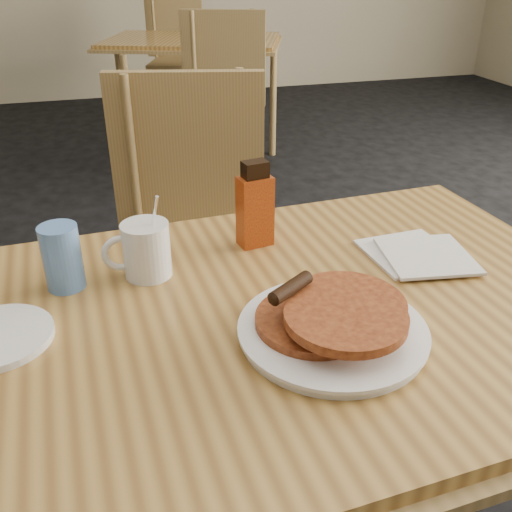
{
  "coord_description": "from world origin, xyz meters",
  "views": [
    {
      "loc": [
        -0.26,
        -0.76,
        1.27
      ],
      "look_at": [
        -0.03,
        0.03,
        0.83
      ],
      "focal_mm": 40.0,
      "sensor_mm": 36.0,
      "label": 1
    }
  ],
  "objects_px": {
    "blue_tumbler": "(62,257)",
    "chair_neighbor_far": "(178,46)",
    "chair_main_far": "(197,218)",
    "chair_neighbor_near": "(220,84)",
    "syrup_bottle": "(255,207)",
    "neighbor_table": "(192,45)",
    "main_table": "(280,328)",
    "pancake_plate": "(333,323)",
    "coffee_mug": "(145,249)"
  },
  "relations": [
    {
      "from": "blue_tumbler",
      "to": "chair_neighbor_far",
      "type": "bearing_deg",
      "value": 78.03
    },
    {
      "from": "chair_main_far",
      "to": "blue_tumbler",
      "type": "bearing_deg",
      "value": -106.28
    },
    {
      "from": "chair_neighbor_near",
      "to": "syrup_bottle",
      "type": "bearing_deg",
      "value": -80.37
    },
    {
      "from": "syrup_bottle",
      "to": "blue_tumbler",
      "type": "relative_size",
      "value": 1.49
    },
    {
      "from": "neighbor_table",
      "to": "chair_neighbor_near",
      "type": "height_order",
      "value": "chair_neighbor_near"
    },
    {
      "from": "main_table",
      "to": "pancake_plate",
      "type": "xyz_separation_m",
      "value": [
        0.05,
        -0.1,
        0.07
      ]
    },
    {
      "from": "chair_main_far",
      "to": "blue_tumbler",
      "type": "height_order",
      "value": "chair_main_far"
    },
    {
      "from": "chair_main_far",
      "to": "chair_neighbor_far",
      "type": "relative_size",
      "value": 0.99
    },
    {
      "from": "chair_neighbor_near",
      "to": "syrup_bottle",
      "type": "relative_size",
      "value": 5.76
    },
    {
      "from": "pancake_plate",
      "to": "chair_neighbor_near",
      "type": "bearing_deg",
      "value": 80.92
    },
    {
      "from": "coffee_mug",
      "to": "pancake_plate",
      "type": "bearing_deg",
      "value": -49.44
    },
    {
      "from": "main_table",
      "to": "blue_tumbler",
      "type": "relative_size",
      "value": 10.65
    },
    {
      "from": "coffee_mug",
      "to": "neighbor_table",
      "type": "bearing_deg",
      "value": 75.53
    },
    {
      "from": "main_table",
      "to": "syrup_bottle",
      "type": "bearing_deg",
      "value": 84.59
    },
    {
      "from": "syrup_bottle",
      "to": "pancake_plate",
      "type": "bearing_deg",
      "value": -94.91
    },
    {
      "from": "pancake_plate",
      "to": "coffee_mug",
      "type": "xyz_separation_m",
      "value": [
        -0.25,
        0.27,
        0.03
      ]
    },
    {
      "from": "neighbor_table",
      "to": "chair_main_far",
      "type": "relative_size",
      "value": 1.38
    },
    {
      "from": "chair_main_far",
      "to": "pancake_plate",
      "type": "xyz_separation_m",
      "value": [
        0.06,
        -0.84,
        0.19
      ]
    },
    {
      "from": "neighbor_table",
      "to": "chair_neighbor_far",
      "type": "distance_m",
      "value": 0.75
    },
    {
      "from": "main_table",
      "to": "chair_main_far",
      "type": "distance_m",
      "value": 0.75
    },
    {
      "from": "chair_neighbor_near",
      "to": "blue_tumbler",
      "type": "height_order",
      "value": "chair_neighbor_near"
    },
    {
      "from": "neighbor_table",
      "to": "syrup_bottle",
      "type": "relative_size",
      "value": 7.85
    },
    {
      "from": "main_table",
      "to": "chair_neighbor_near",
      "type": "height_order",
      "value": "chair_neighbor_near"
    },
    {
      "from": "chair_main_far",
      "to": "neighbor_table",
      "type": "bearing_deg",
      "value": 93.7
    },
    {
      "from": "chair_neighbor_near",
      "to": "pancake_plate",
      "type": "relative_size",
      "value": 3.44
    },
    {
      "from": "pancake_plate",
      "to": "chair_neighbor_far",
      "type": "bearing_deg",
      "value": 84.19
    },
    {
      "from": "neighbor_table",
      "to": "blue_tumbler",
      "type": "height_order",
      "value": "blue_tumbler"
    },
    {
      "from": "chair_neighbor_far",
      "to": "chair_neighbor_near",
      "type": "bearing_deg",
      "value": -70.38
    },
    {
      "from": "chair_main_far",
      "to": "blue_tumbler",
      "type": "distance_m",
      "value": 0.7
    },
    {
      "from": "chair_main_far",
      "to": "chair_neighbor_far",
      "type": "bearing_deg",
      "value": 95.75
    },
    {
      "from": "main_table",
      "to": "chair_main_far",
      "type": "height_order",
      "value": "chair_main_far"
    },
    {
      "from": "chair_neighbor_far",
      "to": "coffee_mug",
      "type": "xyz_separation_m",
      "value": [
        -0.66,
        -3.78,
        0.21
      ]
    },
    {
      "from": "neighbor_table",
      "to": "coffee_mug",
      "type": "xyz_separation_m",
      "value": [
        -0.64,
        -3.03,
        0.1
      ]
    },
    {
      "from": "chair_neighbor_far",
      "to": "syrup_bottle",
      "type": "height_order",
      "value": "chair_neighbor_far"
    },
    {
      "from": "coffee_mug",
      "to": "chair_neighbor_near",
      "type": "bearing_deg",
      "value": 71.48
    },
    {
      "from": "neighbor_table",
      "to": "chair_main_far",
      "type": "xyz_separation_m",
      "value": [
        -0.45,
        -2.46,
        -0.12
      ]
    },
    {
      "from": "chair_neighbor_near",
      "to": "pancake_plate",
      "type": "distance_m",
      "value": 2.6
    },
    {
      "from": "chair_main_far",
      "to": "chair_neighbor_near",
      "type": "bearing_deg",
      "value": 88.95
    },
    {
      "from": "chair_neighbor_far",
      "to": "pancake_plate",
      "type": "distance_m",
      "value": 4.07
    },
    {
      "from": "neighbor_table",
      "to": "coffee_mug",
      "type": "distance_m",
      "value": 3.1
    },
    {
      "from": "coffee_mug",
      "to": "syrup_bottle",
      "type": "bearing_deg",
      "value": 13.49
    },
    {
      "from": "neighbor_table",
      "to": "chair_main_far",
      "type": "height_order",
      "value": "chair_main_far"
    },
    {
      "from": "syrup_bottle",
      "to": "neighbor_table",
      "type": "bearing_deg",
      "value": 72.27
    },
    {
      "from": "syrup_bottle",
      "to": "coffee_mug",
      "type": "bearing_deg",
      "value": -173.68
    },
    {
      "from": "chair_neighbor_far",
      "to": "syrup_bottle",
      "type": "xyz_separation_m",
      "value": [
        -0.44,
        -3.72,
        0.23
      ]
    },
    {
      "from": "neighbor_table",
      "to": "pancake_plate",
      "type": "height_order",
      "value": "pancake_plate"
    },
    {
      "from": "chair_neighbor_far",
      "to": "blue_tumbler",
      "type": "height_order",
      "value": "chair_neighbor_far"
    },
    {
      "from": "chair_neighbor_far",
      "to": "chair_main_far",
      "type": "bearing_deg",
      "value": -78.58
    },
    {
      "from": "syrup_bottle",
      "to": "blue_tumbler",
      "type": "height_order",
      "value": "syrup_bottle"
    },
    {
      "from": "neighbor_table",
      "to": "syrup_bottle",
      "type": "bearing_deg",
      "value": -98.07
    }
  ]
}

